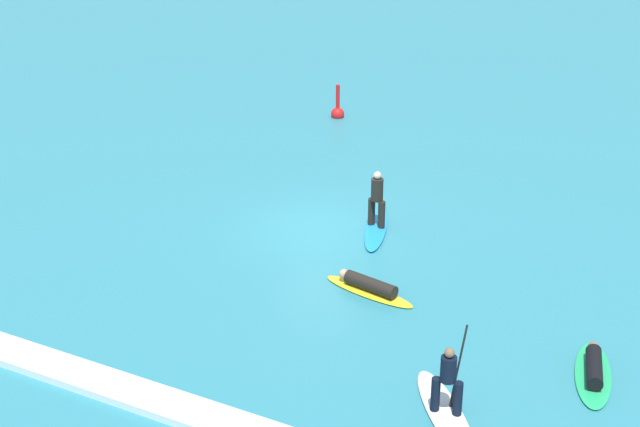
# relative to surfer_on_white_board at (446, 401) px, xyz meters

# --- Properties ---
(ground_plane) EXTENTS (120.00, 120.00, 0.00)m
(ground_plane) POSITION_rel_surfer_on_white_board_xyz_m (-6.36, 6.68, -0.34)
(ground_plane) COLOR teal
(ground_plane) RESTS_ON ground
(surfer_on_white_board) EXTENTS (2.52, 2.89, 2.01)m
(surfer_on_white_board) POSITION_rel_surfer_on_white_board_xyz_m (0.00, 0.00, 0.00)
(surfer_on_white_board) COLOR white
(surfer_on_white_board) RESTS_ON ground_plane
(surfer_on_blue_board) EXTENTS (1.65, 3.25, 1.77)m
(surfer_on_blue_board) POSITION_rel_surfer_on_white_board_xyz_m (-4.94, 7.46, 0.09)
(surfer_on_blue_board) COLOR #1E8CD1
(surfer_on_blue_board) RESTS_ON ground_plane
(surfer_on_yellow_board) EXTENTS (2.69, 1.08, 0.43)m
(surfer_on_yellow_board) POSITION_rel_surfer_on_white_board_xyz_m (-3.55, 3.93, -0.17)
(surfer_on_yellow_board) COLOR yellow
(surfer_on_yellow_board) RESTS_ON ground_plane
(surfer_on_green_board) EXTENTS (1.40, 2.76, 0.43)m
(surfer_on_green_board) POSITION_rel_surfer_on_white_board_xyz_m (2.33, 2.82, -0.19)
(surfer_on_green_board) COLOR #23B266
(surfer_on_green_board) RESTS_ON ground_plane
(marker_buoy) EXTENTS (0.52, 0.52, 1.41)m
(marker_buoy) POSITION_rel_surfer_on_white_board_xyz_m (-10.42, 15.95, -0.13)
(marker_buoy) COLOR red
(marker_buoy) RESTS_ON ground_plane
(wave_crest) EXTENTS (25.89, 0.90, 0.18)m
(wave_crest) POSITION_rel_surfer_on_white_board_xyz_m (-6.36, -2.42, -0.25)
(wave_crest) COLOR white
(wave_crest) RESTS_ON ground_plane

